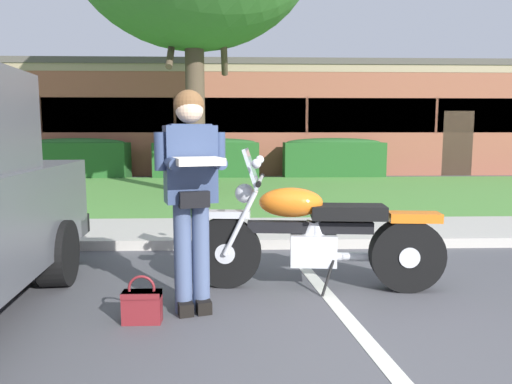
% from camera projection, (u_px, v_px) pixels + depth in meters
% --- Properties ---
extents(ground_plane, '(140.00, 140.00, 0.00)m').
position_uv_depth(ground_plane, '(374.00, 359.00, 2.89)').
color(ground_plane, '#4C4C51').
extents(curb_strip, '(60.00, 0.20, 0.12)m').
position_uv_depth(curb_strip, '(308.00, 243.00, 5.71)').
color(curb_strip, '#B7B2A8').
rests_on(curb_strip, ground).
extents(concrete_walk, '(60.00, 1.50, 0.08)m').
position_uv_depth(concrete_walk, '(299.00, 230.00, 6.56)').
color(concrete_walk, '#B7B2A8').
rests_on(concrete_walk, ground).
extents(grass_lawn, '(60.00, 7.05, 0.06)m').
position_uv_depth(grass_lawn, '(276.00, 192.00, 10.80)').
color(grass_lawn, '#518E3D').
rests_on(grass_lawn, ground).
extents(stall_stripe_1, '(0.58, 4.39, 0.01)m').
position_uv_depth(stall_stripe_1, '(369.00, 344.00, 3.09)').
color(stall_stripe_1, silver).
rests_on(stall_stripe_1, ground).
extents(motorcycle, '(2.24, 0.82, 1.26)m').
position_uv_depth(motorcycle, '(325.00, 235.00, 4.14)').
color(motorcycle, black).
rests_on(motorcycle, ground).
extents(rider_person, '(0.54, 0.65, 1.70)m').
position_uv_depth(rider_person, '(191.00, 183.00, 3.54)').
color(rider_person, black).
rests_on(rider_person, ground).
extents(handbag, '(0.28, 0.13, 0.36)m').
position_uv_depth(handbag, '(142.00, 304.00, 3.43)').
color(handbag, maroon).
rests_on(handbag, ground).
extents(hedge_left, '(3.04, 0.90, 1.24)m').
position_uv_depth(hedge_left, '(78.00, 157.00, 14.29)').
color(hedge_left, '#235623').
rests_on(hedge_left, ground).
extents(hedge_center_left, '(3.20, 0.90, 1.24)m').
position_uv_depth(hedge_center_left, '(207.00, 157.00, 14.42)').
color(hedge_center_left, '#235623').
rests_on(hedge_center_left, ground).
extents(hedge_center_right, '(3.08, 0.90, 1.24)m').
position_uv_depth(hedge_center_right, '(333.00, 157.00, 14.55)').
color(hedge_center_right, '#235623').
rests_on(hedge_center_right, ground).
extents(brick_building, '(25.08, 8.59, 3.76)m').
position_uv_depth(brick_building, '(292.00, 121.00, 19.27)').
color(brick_building, '#93513D').
rests_on(brick_building, ground).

